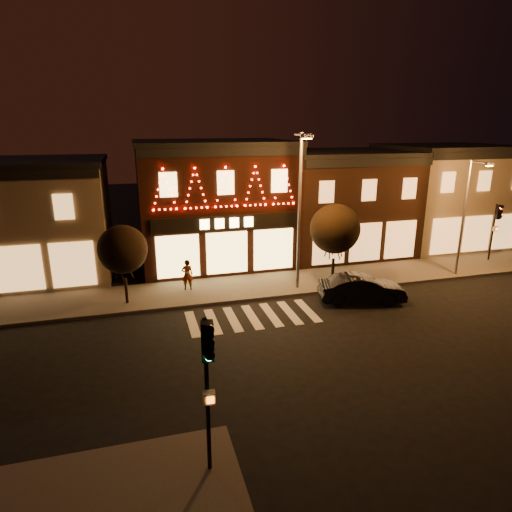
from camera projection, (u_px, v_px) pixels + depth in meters
name	position (u px, v px, depth m)	size (l,w,h in m)	color
ground	(277.00, 355.00, 18.36)	(120.00, 120.00, 0.00)	black
sidewalk_far	(267.00, 285.00, 26.24)	(44.00, 4.00, 0.15)	#47423D
building_left	(5.00, 220.00, 26.89)	(12.20, 8.28, 7.30)	#7F6D5A
building_pulp	(214.00, 202.00, 30.07)	(10.20, 8.34, 8.30)	black
building_right_a	(340.00, 202.00, 32.64)	(9.20, 8.28, 7.50)	#321B11
building_right_b	(444.00, 195.00, 34.91)	(9.20, 8.28, 7.80)	#7F6D5A
traffic_signal_near	(208.00, 368.00, 11.12)	(0.34, 0.47, 4.53)	black
traffic_signal_far	(496.00, 221.00, 30.04)	(0.34, 0.45, 3.96)	black
streetlamp_mid	(300.00, 201.00, 23.98)	(0.76, 2.00, 8.75)	#59595E
streetlamp_right	(467.00, 209.00, 26.66)	(0.45, 1.63, 7.13)	#59595E
tree_left	(123.00, 249.00, 22.58)	(2.53, 2.53, 4.24)	black
tree_right	(335.00, 229.00, 25.22)	(2.89, 2.89, 4.83)	black
dark_sedan	(362.00, 289.00, 23.74)	(1.60, 4.59, 1.51)	black
pedestrian	(187.00, 275.00, 25.06)	(0.66, 0.43, 1.80)	gray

